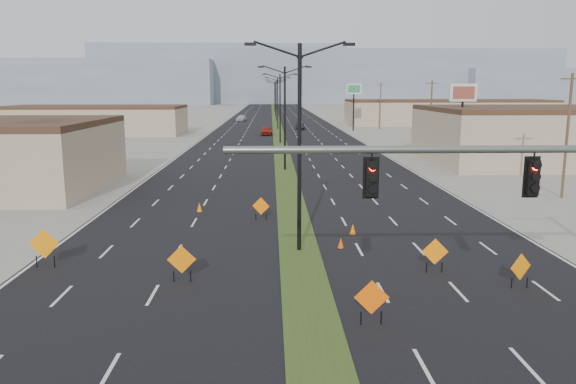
{
  "coord_description": "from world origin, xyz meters",
  "views": [
    {
      "loc": [
        -1.37,
        -14.85,
        7.92
      ],
      "look_at": [
        -0.59,
        10.69,
        3.2
      ],
      "focal_mm": 35.0,
      "sensor_mm": 36.0,
      "label": 1
    }
  ],
  "objects_px": {
    "construction_sign_4": "(435,253)",
    "construction_sign_5": "(521,268)",
    "streetlight_5": "(275,97)",
    "streetlight_6": "(275,96)",
    "construction_sign_2": "(261,207)",
    "construction_sign_1": "(182,261)",
    "pole_sign_east_far": "(354,93)",
    "cone_0": "(376,290)",
    "cone_2": "(353,229)",
    "car_mid": "(300,126)",
    "streetlight_4": "(276,99)",
    "car_left": "(267,131)",
    "streetlight_2": "(280,106)",
    "cone_3": "(199,207)",
    "pole_sign_east_near": "(463,99)",
    "construction_sign_0": "(44,245)",
    "streetlight_3": "(278,102)",
    "cone_1": "(341,243)",
    "construction_sign_3": "(372,299)",
    "streetlight_0": "(299,142)",
    "streetlight_1": "(285,115)",
    "car_far": "(241,118)"
  },
  "relations": [
    {
      "from": "construction_sign_4",
      "to": "construction_sign_5",
      "type": "height_order",
      "value": "construction_sign_4"
    },
    {
      "from": "streetlight_5",
      "to": "streetlight_6",
      "type": "relative_size",
      "value": 1.0
    },
    {
      "from": "construction_sign_4",
      "to": "construction_sign_2",
      "type": "bearing_deg",
      "value": 129.38
    },
    {
      "from": "construction_sign_1",
      "to": "pole_sign_east_far",
      "type": "xyz_separation_m",
      "value": [
        19.31,
        83.88,
        6.23
      ]
    },
    {
      "from": "streetlight_5",
      "to": "cone_0",
      "type": "distance_m",
      "value": 146.47
    },
    {
      "from": "construction_sign_4",
      "to": "cone_2",
      "type": "bearing_deg",
      "value": 113.48
    },
    {
      "from": "car_mid",
      "to": "cone_2",
      "type": "height_order",
      "value": "car_mid"
    },
    {
      "from": "streetlight_4",
      "to": "car_left",
      "type": "xyz_separation_m",
      "value": [
        -2.11,
        -41.83,
        -4.67
      ]
    },
    {
      "from": "streetlight_2",
      "to": "pole_sign_east_far",
      "type": "relative_size",
      "value": 1.14
    },
    {
      "from": "cone_2",
      "to": "cone_3",
      "type": "height_order",
      "value": "cone_3"
    },
    {
      "from": "car_mid",
      "to": "pole_sign_east_near",
      "type": "xyz_separation_m",
      "value": [
        14.34,
        -51.41,
        6.16
      ]
    },
    {
      "from": "construction_sign_0",
      "to": "construction_sign_1",
      "type": "relative_size",
      "value": 1.14
    },
    {
      "from": "streetlight_3",
      "to": "cone_1",
      "type": "bearing_deg",
      "value": -88.55
    },
    {
      "from": "construction_sign_0",
      "to": "pole_sign_east_far",
      "type": "relative_size",
      "value": 0.2
    },
    {
      "from": "streetlight_4",
      "to": "car_left",
      "type": "bearing_deg",
      "value": -92.89
    },
    {
      "from": "streetlight_4",
      "to": "streetlight_5",
      "type": "distance_m",
      "value": 28.0
    },
    {
      "from": "construction_sign_4",
      "to": "streetlight_2",
      "type": "bearing_deg",
      "value": 97.54
    },
    {
      "from": "car_mid",
      "to": "construction_sign_5",
      "type": "xyz_separation_m",
      "value": [
        4.22,
        -88.97,
        0.2
      ]
    },
    {
      "from": "construction_sign_1",
      "to": "cone_3",
      "type": "distance_m",
      "value": 13.61
    },
    {
      "from": "car_left",
      "to": "car_mid",
      "type": "relative_size",
      "value": 1.13
    },
    {
      "from": "streetlight_6",
      "to": "pole_sign_east_far",
      "type": "xyz_separation_m",
      "value": [
        14.23,
        -88.62,
        1.73
      ]
    },
    {
      "from": "construction_sign_3",
      "to": "cone_2",
      "type": "xyz_separation_m",
      "value": [
        1.12,
        12.01,
        -0.63
      ]
    },
    {
      "from": "pole_sign_east_far",
      "to": "streetlight_2",
      "type": "bearing_deg",
      "value": -126.11
    },
    {
      "from": "construction_sign_3",
      "to": "pole_sign_east_near",
      "type": "xyz_separation_m",
      "value": [
        16.72,
        40.91,
        5.87
      ]
    },
    {
      "from": "streetlight_3",
      "to": "cone_2",
      "type": "relative_size",
      "value": 16.91
    },
    {
      "from": "streetlight_6",
      "to": "cone_2",
      "type": "xyz_separation_m",
      "value": [
        3.12,
        -164.99,
        -5.12
      ]
    },
    {
      "from": "streetlight_0",
      "to": "car_mid",
      "type": "bearing_deg",
      "value": 87.0
    },
    {
      "from": "streetlight_0",
      "to": "streetlight_6",
      "type": "bearing_deg",
      "value": 90.0
    },
    {
      "from": "streetlight_2",
      "to": "cone_1",
      "type": "bearing_deg",
      "value": -87.82
    },
    {
      "from": "streetlight_1",
      "to": "streetlight_6",
      "type": "xyz_separation_m",
      "value": [
        0.0,
        140.0,
        0.0
      ]
    },
    {
      "from": "streetlight_0",
      "to": "construction_sign_0",
      "type": "relative_size",
      "value": 5.57
    },
    {
      "from": "streetlight_2",
      "to": "cone_1",
      "type": "height_order",
      "value": "streetlight_2"
    },
    {
      "from": "streetlight_6",
      "to": "construction_sign_3",
      "type": "height_order",
      "value": "streetlight_6"
    },
    {
      "from": "streetlight_2",
      "to": "cone_2",
      "type": "distance_m",
      "value": 53.32
    },
    {
      "from": "cone_3",
      "to": "car_far",
      "type": "bearing_deg",
      "value": 91.42
    },
    {
      "from": "streetlight_4",
      "to": "car_mid",
      "type": "distance_m",
      "value": 29.4
    },
    {
      "from": "cone_0",
      "to": "pole_sign_east_near",
      "type": "distance_m",
      "value": 42.01
    },
    {
      "from": "streetlight_3",
      "to": "pole_sign_east_near",
      "type": "distance_m",
      "value": 55.37
    },
    {
      "from": "streetlight_2",
      "to": "construction_sign_1",
      "type": "relative_size",
      "value": 6.35
    },
    {
      "from": "construction_sign_5",
      "to": "pole_sign_east_far",
      "type": "bearing_deg",
      "value": 61.75
    },
    {
      "from": "streetlight_3",
      "to": "construction_sign_5",
      "type": "bearing_deg",
      "value": -84.53
    },
    {
      "from": "streetlight_3",
      "to": "cone_2",
      "type": "height_order",
      "value": "streetlight_3"
    },
    {
      "from": "car_left",
      "to": "construction_sign_5",
      "type": "bearing_deg",
      "value": -78.64
    },
    {
      "from": "construction_sign_4",
      "to": "cone_1",
      "type": "distance_m",
      "value": 5.39
    },
    {
      "from": "streetlight_1",
      "to": "car_mid",
      "type": "xyz_separation_m",
      "value": [
        4.37,
        55.32,
        -4.77
      ]
    },
    {
      "from": "streetlight_2",
      "to": "construction_sign_5",
      "type": "xyz_separation_m",
      "value": [
        8.59,
        -61.65,
        -4.58
      ]
    },
    {
      "from": "construction_sign_0",
      "to": "construction_sign_4",
      "type": "bearing_deg",
      "value": -3.54
    },
    {
      "from": "construction_sign_4",
      "to": "streetlight_3",
      "type": "bearing_deg",
      "value": 95.8
    },
    {
      "from": "construction_sign_3",
      "to": "pole_sign_east_near",
      "type": "distance_m",
      "value": 44.58
    },
    {
      "from": "construction_sign_0",
      "to": "streetlight_3",
      "type": "bearing_deg",
      "value": 82.94
    }
  ]
}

